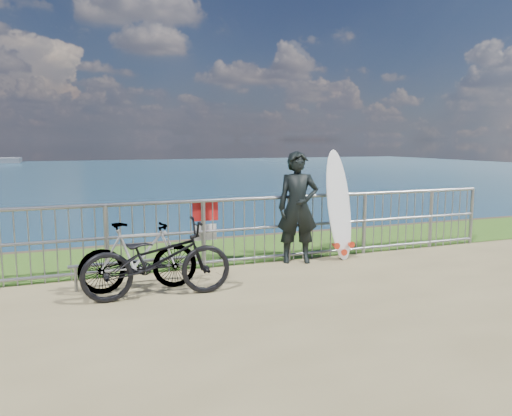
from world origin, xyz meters
name	(u,v)px	position (x,y,z in m)	size (l,w,h in m)	color
grass_strip	(215,251)	(0.00, 2.70, 0.01)	(120.00, 120.00, 0.00)	#305C19
railing	(234,231)	(0.01, 1.60, 0.58)	(10.06, 0.10, 1.13)	gray
surfer	(298,207)	(1.09, 1.45, 0.93)	(0.68, 0.45, 1.87)	black
surfboard	(339,209)	(1.88, 1.44, 0.88)	(0.57, 0.52, 1.91)	white
bicycle_near	(157,259)	(-1.46, 0.38, 0.51)	(0.68, 1.94, 1.02)	black
bicycle_far	(139,256)	(-1.64, 0.76, 0.48)	(0.45, 1.60, 0.96)	black
bike_rack	(135,264)	(-1.66, 1.03, 0.31)	(1.80, 0.05, 0.38)	gray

